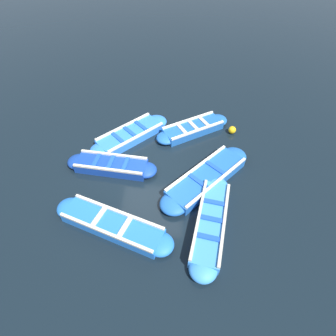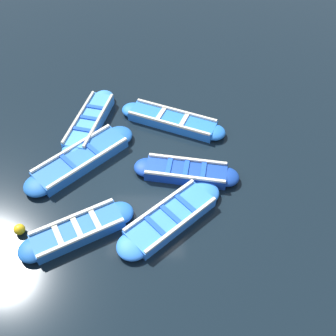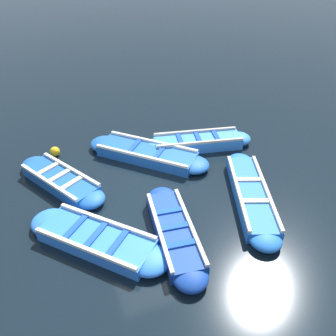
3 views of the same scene
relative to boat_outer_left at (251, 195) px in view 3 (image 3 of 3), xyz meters
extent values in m
plane|color=black|center=(2.36, -0.80, -0.16)|extent=(120.00, 120.00, 0.00)
cube|color=blue|center=(0.00, 0.00, -0.01)|extent=(1.80, 3.00, 0.30)
ellipsoid|color=blue|center=(0.54, 1.35, -0.01)|extent=(0.95, 0.96, 0.30)
ellipsoid|color=blue|center=(-0.54, -1.35, -0.01)|extent=(0.95, 0.96, 0.30)
cube|color=beige|center=(-0.33, 0.13, 0.18)|extent=(1.12, 2.68, 0.07)
cube|color=beige|center=(0.33, -0.13, 0.18)|extent=(1.12, 2.68, 0.07)
cube|color=beige|center=(0.15, 0.38, 0.16)|extent=(0.69, 0.38, 0.04)
cube|color=beige|center=(-0.15, -0.38, 0.16)|extent=(0.69, 0.38, 0.04)
cube|color=blue|center=(3.91, 0.00, -0.01)|extent=(2.40, 2.47, 0.29)
ellipsoid|color=blue|center=(3.04, 0.92, -0.01)|extent=(1.22, 1.22, 0.29)
ellipsoid|color=blue|center=(4.77, -0.92, -0.01)|extent=(1.22, 1.22, 0.29)
cube|color=silver|center=(3.60, -0.29, 0.17)|extent=(1.75, 1.86, 0.07)
cube|color=silver|center=(4.21, 0.29, 0.17)|extent=(1.75, 1.86, 0.07)
cube|color=#1947B7|center=(3.54, 0.39, 0.16)|extent=(0.69, 0.66, 0.04)
cube|color=#1947B7|center=(3.91, 0.00, 0.16)|extent=(0.69, 0.66, 0.04)
cube|color=#1947B7|center=(4.27, -0.39, 0.16)|extent=(0.69, 0.66, 0.04)
cube|color=#3884E0|center=(0.14, -2.73, 0.01)|extent=(2.80, 1.35, 0.34)
ellipsoid|color=#3884E0|center=(-1.17, -2.43, 0.01)|extent=(0.87, 0.86, 0.34)
ellipsoid|color=#3884E0|center=(1.46, -3.03, 0.01)|extent=(0.87, 0.86, 0.34)
cube|color=#B2AD9E|center=(0.07, -3.07, 0.22)|extent=(2.60, 0.66, 0.07)
cube|color=#B2AD9E|center=(0.22, -2.39, 0.22)|extent=(2.60, 0.66, 0.07)
cube|color=#1947B7|center=(-0.42, -2.61, 0.20)|extent=(0.29, 0.70, 0.04)
cube|color=#1947B7|center=(0.14, -2.73, 0.20)|extent=(0.29, 0.70, 0.04)
cube|color=#1947B7|center=(0.70, -2.86, 0.20)|extent=(0.29, 0.70, 0.04)
cube|color=#1E59AD|center=(1.81, -2.74, 0.00)|extent=(2.74, 2.72, 0.31)
ellipsoid|color=#1E59AD|center=(0.77, -1.71, 0.00)|extent=(1.23, 1.23, 0.31)
ellipsoid|color=#1E59AD|center=(2.85, -3.77, 0.00)|extent=(1.23, 1.23, 0.31)
cube|color=silver|center=(1.51, -3.04, 0.19)|extent=(2.10, 2.08, 0.07)
cube|color=silver|center=(2.11, -2.43, 0.19)|extent=(2.10, 2.08, 0.07)
cube|color=#1947B7|center=(1.51, -2.44, 0.18)|extent=(0.68, 0.68, 0.04)
cube|color=#1947B7|center=(2.10, -3.03, 0.18)|extent=(0.68, 0.68, 0.04)
cube|color=#1E59AD|center=(4.36, -2.40, -0.01)|extent=(1.85, 2.43, 0.30)
ellipsoid|color=#1E59AD|center=(3.78, -1.38, -0.01)|extent=(1.02, 1.02, 0.30)
ellipsoid|color=#1E59AD|center=(4.94, -3.42, -0.01)|extent=(1.02, 1.02, 0.30)
cube|color=silver|center=(4.04, -2.57, 0.18)|extent=(1.20, 2.04, 0.07)
cube|color=silver|center=(4.67, -2.22, 0.18)|extent=(1.20, 2.04, 0.07)
cube|color=beige|center=(4.11, -1.96, 0.17)|extent=(0.68, 0.47, 0.04)
cube|color=beige|center=(4.36, -2.40, 0.17)|extent=(0.68, 0.47, 0.04)
cube|color=beige|center=(4.60, -2.83, 0.17)|extent=(0.68, 0.47, 0.04)
cube|color=navy|center=(2.27, 0.43, 0.00)|extent=(1.10, 2.46, 0.31)
ellipsoid|color=navy|center=(2.44, 1.60, 0.00)|extent=(0.81, 0.83, 0.31)
ellipsoid|color=navy|center=(2.11, -0.75, 0.00)|extent=(0.81, 0.83, 0.31)
cube|color=beige|center=(1.93, 0.48, 0.18)|extent=(0.41, 2.31, 0.07)
cube|color=beige|center=(2.62, 0.38, 0.18)|extent=(0.41, 2.31, 0.07)
cube|color=#1947B7|center=(2.34, 0.93, 0.17)|extent=(0.70, 0.24, 0.04)
cube|color=#1947B7|center=(2.27, 0.43, 0.17)|extent=(0.70, 0.24, 0.04)
cube|color=#1947B7|center=(2.20, -0.07, 0.17)|extent=(0.70, 0.24, 0.04)
sphere|color=#EAB214|center=(4.34, -3.92, -0.01)|extent=(0.29, 0.29, 0.29)
sphere|color=#EAB214|center=(2.78, -3.93, -0.01)|extent=(0.29, 0.29, 0.29)
camera|label=1|loc=(-3.80, -1.65, 6.36)|focal=28.00mm
camera|label=2|loc=(9.92, 0.04, 8.61)|focal=42.00mm
camera|label=3|loc=(4.29, 5.00, 5.39)|focal=35.00mm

